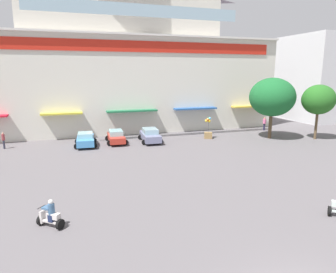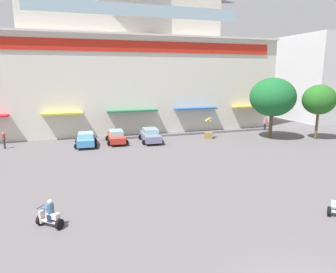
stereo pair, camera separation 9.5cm
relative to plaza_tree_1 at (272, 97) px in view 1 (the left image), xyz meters
The scene contains 12 objects.
ground_plane 18.66m from the plaza_tree_1, 146.33° to the right, with size 128.00×128.00×0.00m, color #5C575A.
colonial_building 20.60m from the plaza_tree_1, 137.91° to the left, with size 40.66×18.08×20.26m.
flank_building_right 20.74m from the plaza_tree_1, 32.28° to the left, with size 11.37×11.78×13.32m.
plaza_tree_1 is the anchor object (origin of this frame).
plaza_tree_3 5.19m from the plaza_tree_1, 22.19° to the right, with size 3.88×3.41×6.26m.
parked_car_0 21.34m from the plaza_tree_1, behind, with size 2.47×3.93×1.45m.
parked_car_1 18.27m from the plaza_tree_1, behind, with size 2.32×4.19×1.42m.
parked_car_2 14.62m from the plaza_tree_1, behind, with size 2.54×4.42×1.52m.
scooter_rider_2 27.85m from the plaza_tree_1, 148.08° to the right, with size 1.37×1.27×1.48m.
pedestrian_0 6.43m from the plaza_tree_1, 61.62° to the left, with size 0.53×0.53×1.74m.
pedestrian_1 29.24m from the plaza_tree_1, behind, with size 0.36×0.36×1.69m.
balloon_vendor_cart 8.22m from the plaza_tree_1, 163.18° to the left, with size 1.06×0.90×2.51m.
Camera 1 is at (-7.08, -6.58, 7.55)m, focal length 32.48 mm.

